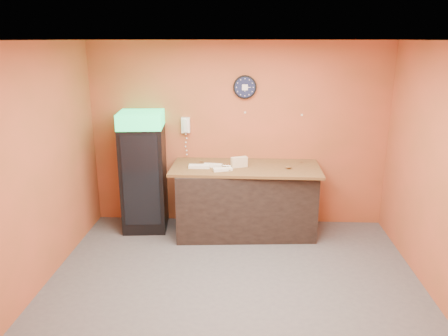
{
  "coord_description": "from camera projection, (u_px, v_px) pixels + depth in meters",
  "views": [
    {
      "loc": [
        0.12,
        -4.53,
        2.81
      ],
      "look_at": [
        -0.14,
        0.6,
        1.29
      ],
      "focal_mm": 35.0,
      "sensor_mm": 36.0,
      "label": 1
    }
  ],
  "objects": [
    {
      "name": "floor",
      "position": [
        234.0,
        287.0,
        5.14
      ],
      "size": [
        4.5,
        4.5,
        0.0
      ],
      "primitive_type": "plane",
      "color": "#47474C",
      "rests_on": "ground"
    },
    {
      "name": "back_wall",
      "position": [
        238.0,
        135.0,
        6.66
      ],
      "size": [
        4.5,
        0.02,
        2.8
      ],
      "primitive_type": "cube",
      "color": "#C75638",
      "rests_on": "floor"
    },
    {
      "name": "left_wall",
      "position": [
        33.0,
        171.0,
        4.86
      ],
      "size": [
        0.02,
        4.0,
        2.8
      ],
      "primitive_type": "cube",
      "color": "#C75638",
      "rests_on": "floor"
    },
    {
      "name": "right_wall",
      "position": [
        446.0,
        177.0,
        4.63
      ],
      "size": [
        0.02,
        4.0,
        2.8
      ],
      "primitive_type": "cube",
      "color": "#C75638",
      "rests_on": "floor"
    },
    {
      "name": "ceiling",
      "position": [
        235.0,
        40.0,
        4.35
      ],
      "size": [
        4.5,
        4.0,
        0.02
      ],
      "primitive_type": "cube",
      "color": "white",
      "rests_on": "back_wall"
    },
    {
      "name": "beverage_cooler",
      "position": [
        143.0,
        174.0,
        6.51
      ],
      "size": [
        0.69,
        0.7,
        1.8
      ],
      "rotation": [
        0.0,
        0.0,
        0.09
      ],
      "color": "black",
      "rests_on": "floor"
    },
    {
      "name": "prep_counter",
      "position": [
        245.0,
        201.0,
        6.49
      ],
      "size": [
        2.06,
        1.04,
        1.0
      ],
      "primitive_type": "cube",
      "rotation": [
        0.0,
        0.0,
        0.08
      ],
      "color": "black",
      "rests_on": "floor"
    },
    {
      "name": "wall_clock",
      "position": [
        245.0,
        87.0,
        6.42
      ],
      "size": [
        0.35,
        0.06,
        0.35
      ],
      "color": "black",
      "rests_on": "back_wall"
    },
    {
      "name": "wall_phone",
      "position": [
        186.0,
        125.0,
        6.6
      ],
      "size": [
        0.13,
        0.11,
        0.23
      ],
      "color": "white",
      "rests_on": "back_wall"
    },
    {
      "name": "butcher_paper",
      "position": [
        246.0,
        167.0,
        6.34
      ],
      "size": [
        2.15,
        0.98,
        0.04
      ],
      "primitive_type": "cube",
      "rotation": [
        0.0,
        0.0,
        -0.01
      ],
      "color": "brown",
      "rests_on": "prep_counter"
    },
    {
      "name": "sub_roll_stack",
      "position": [
        239.0,
        162.0,
        6.27
      ],
      "size": [
        0.25,
        0.17,
        0.15
      ],
      "rotation": [
        0.0,
        0.0,
        0.4
      ],
      "color": "beige",
      "rests_on": "butcher_paper"
    },
    {
      "name": "wrapped_sandwich_left",
      "position": [
        199.0,
        166.0,
        6.25
      ],
      "size": [
        0.3,
        0.12,
        0.04
      ],
      "primitive_type": "cube",
      "rotation": [
        0.0,
        0.0,
        0.01
      ],
      "color": "white",
      "rests_on": "butcher_paper"
    },
    {
      "name": "wrapped_sandwich_mid",
      "position": [
        223.0,
        169.0,
        6.12
      ],
      "size": [
        0.29,
        0.18,
        0.04
      ],
      "primitive_type": "cube",
      "rotation": [
        0.0,
        0.0,
        0.32
      ],
      "color": "white",
      "rests_on": "butcher_paper"
    },
    {
      "name": "wrapped_sandwich_right",
      "position": [
        213.0,
        165.0,
        6.31
      ],
      "size": [
        0.28,
        0.14,
        0.04
      ],
      "primitive_type": "cube",
      "rotation": [
        0.0,
        0.0,
        -0.14
      ],
      "color": "white",
      "rests_on": "butcher_paper"
    },
    {
      "name": "kitchen_tool",
      "position": [
        234.0,
        164.0,
        6.3
      ],
      "size": [
        0.06,
        0.06,
        0.06
      ],
      "primitive_type": "cylinder",
      "color": "silver",
      "rests_on": "butcher_paper"
    }
  ]
}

